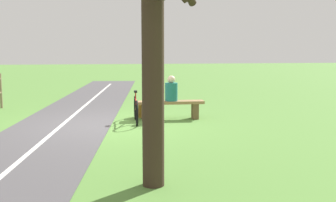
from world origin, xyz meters
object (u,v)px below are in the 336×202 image
Objects in this scene: bicycle at (136,110)px; tree_far_right at (154,79)px; bench at (170,106)px; backpack at (142,109)px; person_seated at (171,90)px.

bicycle is 0.49× the size of tree_far_right.
tree_far_right reaches higher than bench.
tree_far_right reaches higher than bicycle.
bench is 5.61m from tree_far_right.
bicycle reaches higher than backpack.
tree_far_right is at bearing 0.29° from bicycle.
person_seated is (-0.04, 0.00, 0.46)m from bench.
tree_far_right is at bearing 80.09° from person_seated.
bicycle is (0.98, 0.40, -0.01)m from bench.
backpack is at bearing -27.76° from person_seated.
bench is at bearing 149.54° from backpack.
bench is at bearing -101.15° from tree_far_right.
backpack is at bearing -28.85° from bench.
tree_far_right is (1.09, 5.38, 0.72)m from person_seated.
tree_far_right is at bearing 86.94° from backpack.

